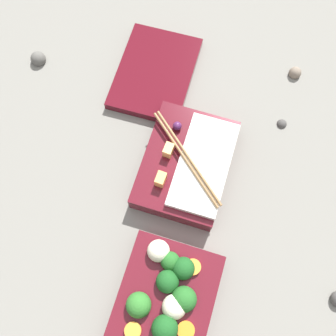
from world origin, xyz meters
TOP-DOWN VIEW (x-y plane):
  - ground_plane at (0.00, 0.00)m, footprint 3.00×3.00m
  - bento_tray_vegetable at (-0.13, -0.01)m, footprint 0.21×0.15m
  - bento_tray_rice at (0.12, 0.02)m, footprint 0.21×0.17m
  - bento_lid at (0.30, 0.14)m, footprint 0.21×0.16m
  - pebble_0 at (0.27, -0.13)m, footprint 0.02×0.02m
  - pebble_1 at (0.39, -0.13)m, footprint 0.03×0.03m
  - pebble_2 at (0.26, 0.39)m, footprint 0.03×0.03m

SIDE VIEW (x-z plane):
  - ground_plane at x=0.00m, z-range 0.00..0.00m
  - pebble_0 at x=0.27m, z-range 0.00..0.01m
  - pebble_1 at x=0.39m, z-range -0.01..0.02m
  - pebble_2 at x=0.26m, z-range -0.01..0.02m
  - bento_lid at x=0.30m, z-range 0.00..0.02m
  - bento_tray_rice at x=0.12m, z-range -0.01..0.06m
  - bento_tray_vegetable at x=-0.13m, z-range -0.01..0.07m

